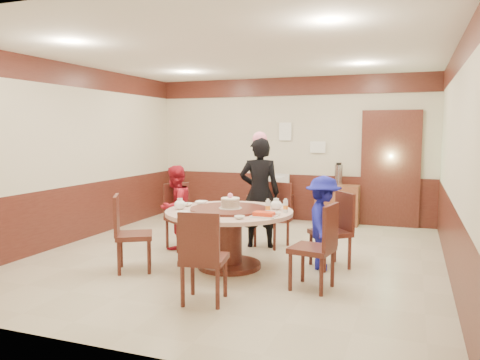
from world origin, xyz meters
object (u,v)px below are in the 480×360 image
(person_blue, at_px, (323,222))
(banquet_table, at_px, (229,227))
(person_standing, at_px, (260,193))
(thermos, at_px, (339,175))
(side_cabinet, at_px, (337,205))
(person_red, at_px, (175,207))
(television, at_px, (270,184))
(shrimp_platter, at_px, (264,215))
(tv_stand, at_px, (270,208))
(birthday_cake, at_px, (230,203))

(person_blue, bearing_deg, banquet_table, 99.35)
(person_standing, xyz_separation_m, thermos, (0.87, 2.13, 0.11))
(side_cabinet, bearing_deg, person_red, -126.97)
(television, xyz_separation_m, thermos, (1.33, 0.03, 0.23))
(shrimp_platter, relative_size, side_cabinet, 0.38)
(banquet_table, relative_size, tv_stand, 1.92)
(person_standing, height_order, tv_stand, person_standing)
(banquet_table, bearing_deg, person_red, 150.15)
(side_cabinet, bearing_deg, thermos, 0.00)
(person_standing, distance_m, tv_stand, 2.23)
(television, bearing_deg, shrimp_platter, 115.49)
(banquet_table, distance_m, person_standing, 1.21)
(person_blue, xyz_separation_m, birthday_cake, (-1.11, -0.40, 0.25))
(thermos, bearing_deg, birthday_cake, -104.55)
(tv_stand, bearing_deg, banquet_table, -82.49)
(person_standing, distance_m, television, 2.16)
(person_blue, bearing_deg, thermos, -3.99)
(person_standing, distance_m, birthday_cake, 1.21)
(banquet_table, height_order, birthday_cake, birthday_cake)
(television, bearing_deg, tv_stand, -0.00)
(person_standing, bearing_deg, birthday_cake, 74.17)
(person_blue, height_order, birthday_cake, person_blue)
(birthday_cake, xyz_separation_m, side_cabinet, (0.85, 3.34, -0.47))
(person_blue, xyz_separation_m, tv_stand, (-1.57, 2.91, -0.35))
(birthday_cake, bearing_deg, television, 97.90)
(person_red, bearing_deg, side_cabinet, 151.33)
(person_standing, bearing_deg, television, -93.41)
(shrimp_platter, bearing_deg, television, 105.51)
(person_blue, relative_size, side_cabinet, 1.50)
(person_standing, xyz_separation_m, television, (-0.46, 2.10, -0.12))
(tv_stand, bearing_deg, television, 0.00)
(person_standing, xyz_separation_m, side_cabinet, (0.85, 2.13, -0.46))
(person_standing, height_order, television, person_standing)
(banquet_table, xyz_separation_m, person_standing, (0.03, 1.18, 0.30))
(thermos, bearing_deg, person_standing, -112.09)
(birthday_cake, bearing_deg, banquet_table, 131.74)
(person_red, relative_size, tv_stand, 1.47)
(tv_stand, xyz_separation_m, side_cabinet, (1.31, 0.03, 0.12))
(tv_stand, height_order, television, television)
(person_blue, distance_m, television, 3.31)
(banquet_table, height_order, shrimp_platter, shrimp_platter)
(banquet_table, distance_m, tv_stand, 3.32)
(person_red, distance_m, side_cabinet, 3.34)
(banquet_table, distance_m, television, 3.31)
(person_standing, height_order, person_blue, person_standing)
(birthday_cake, xyz_separation_m, tv_stand, (-0.46, 3.31, -0.60))
(birthday_cake, relative_size, television, 0.39)
(person_red, bearing_deg, shrimp_platter, 68.76)
(television, distance_m, side_cabinet, 1.36)
(side_cabinet, distance_m, thermos, 0.57)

